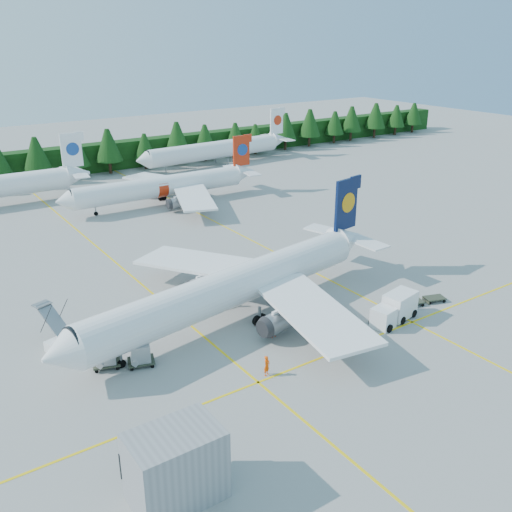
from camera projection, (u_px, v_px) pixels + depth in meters
ground at (333, 315)px, 62.45m from camera, size 320.00×320.00×0.00m
taxi_stripe_a at (140, 283)px, 70.52m from camera, size 0.25×120.00×0.01m
taxi_stripe_b at (271, 250)px, 80.97m from camera, size 0.25×120.00×0.01m
taxi_stripe_cross at (372, 338)px, 57.83m from camera, size 80.00×0.25×0.01m
treeline_hedge at (84, 159)px, 124.43m from camera, size 220.00×4.00×6.00m
terminal_building at (176, 466)px, 37.14m from camera, size 6.00×4.00×5.20m
airliner_navy at (225, 291)px, 59.74m from camera, size 41.79×34.11×12.23m
airliner_red at (157, 188)px, 100.77m from camera, size 37.00×30.45×10.76m
airliner_far_right at (210, 150)px, 130.09m from camera, size 39.93×6.01×11.61m
airstairs at (66, 339)px, 56.15m from camera, size 4.47×6.07×3.62m
service_truck at (394, 309)px, 60.73m from camera, size 6.33×3.27×2.91m
dolly_train at (413, 302)px, 64.64m from camera, size 8.25×3.55×0.13m
uld_pair at (123, 354)px, 52.55m from camera, size 5.67×4.03×1.88m
crew_a at (267, 366)px, 51.27m from camera, size 0.84×0.72×1.94m
crew_b at (272, 330)px, 57.73m from camera, size 0.83×0.67×1.61m
crew_c at (375, 317)px, 60.22m from camera, size 0.72×0.87×1.80m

